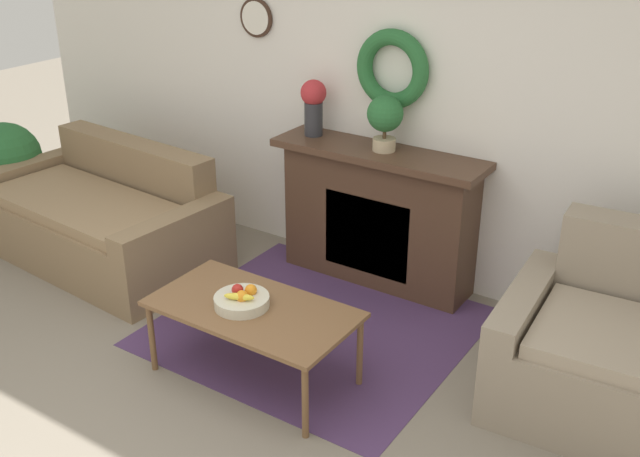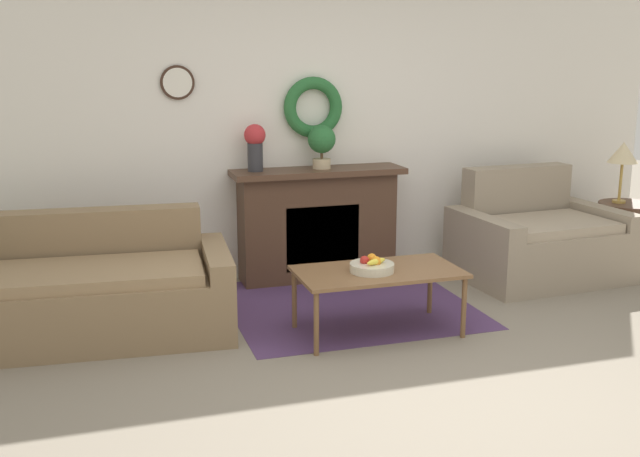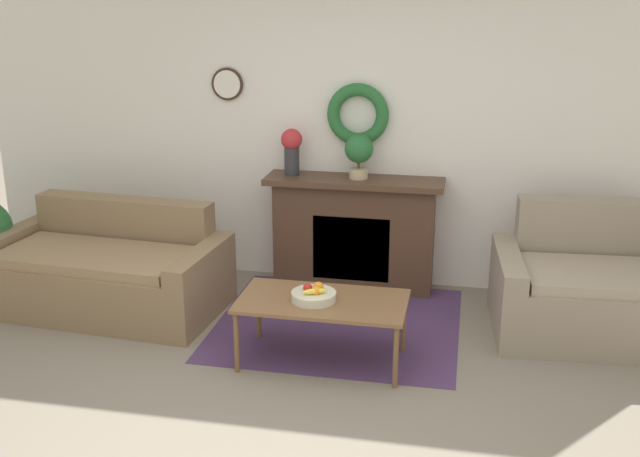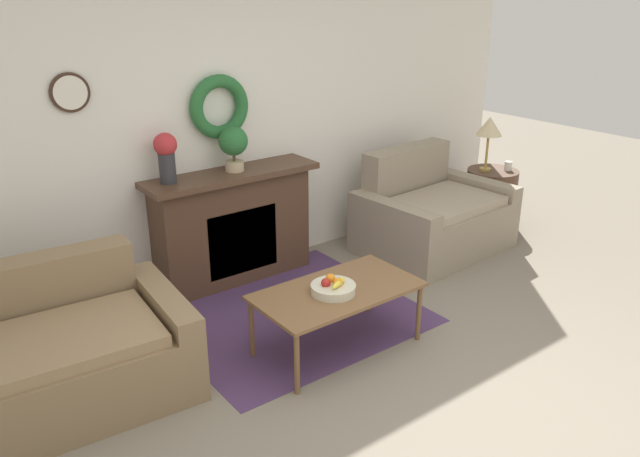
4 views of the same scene
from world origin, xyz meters
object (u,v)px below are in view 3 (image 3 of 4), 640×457
at_px(loveseat_right, 589,291).
at_px(potted_plant_on_mantel, 359,152).
at_px(couch_left, 106,271).
at_px(fruit_bowl, 314,295).
at_px(fireplace, 354,232).
at_px(coffee_table, 322,305).
at_px(vase_on_mantel_left, 292,148).

height_order(loveseat_right, potted_plant_on_mantel, potted_plant_on_mantel).
xyz_separation_m(loveseat_right, potted_plant_on_mantel, (-1.82, 0.53, 0.87)).
height_order(couch_left, fruit_bowl, couch_left).
xyz_separation_m(loveseat_right, fruit_bowl, (-1.91, -0.89, 0.17)).
bearing_deg(couch_left, potted_plant_on_mantel, 26.97).
height_order(fireplace, loveseat_right, fireplace).
relative_size(coffee_table, vase_on_mantel_left, 2.93).
bearing_deg(potted_plant_on_mantel, loveseat_right, -16.18).
height_order(fireplace, fruit_bowl, fireplace).
bearing_deg(coffee_table, loveseat_right, 25.08).
xyz_separation_m(fireplace, couch_left, (-1.89, -0.82, -0.19)).
distance_m(couch_left, vase_on_mantel_left, 1.82).
xyz_separation_m(couch_left, vase_on_mantel_left, (1.35, 0.82, 0.90)).
height_order(coffee_table, fruit_bowl, fruit_bowl).
relative_size(loveseat_right, fruit_bowl, 4.68).
relative_size(couch_left, fruit_bowl, 6.37).
xyz_separation_m(couch_left, fruit_bowl, (1.84, -0.62, 0.20)).
relative_size(loveseat_right, vase_on_mantel_left, 3.66).
bearing_deg(vase_on_mantel_left, couch_left, -148.67).
height_order(couch_left, coffee_table, couch_left).
relative_size(fireplace, vase_on_mantel_left, 3.80).
relative_size(fireplace, potted_plant_on_mantel, 4.02).
xyz_separation_m(fruit_bowl, potted_plant_on_mantel, (0.08, 1.42, 0.70)).
bearing_deg(fireplace, couch_left, -156.59).
bearing_deg(fireplace, vase_on_mantel_left, 179.39).
bearing_deg(vase_on_mantel_left, coffee_table, -68.91).
distance_m(fireplace, coffee_table, 1.41).
distance_m(loveseat_right, coffee_table, 2.05).
xyz_separation_m(loveseat_right, vase_on_mantel_left, (-2.40, 0.55, 0.87)).
bearing_deg(vase_on_mantel_left, potted_plant_on_mantel, -2.00).
distance_m(fireplace, loveseat_right, 1.95).
distance_m(loveseat_right, vase_on_mantel_left, 2.61).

